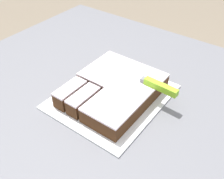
{
  "coord_description": "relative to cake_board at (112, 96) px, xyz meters",
  "views": [
    {
      "loc": [
        0.36,
        -0.56,
        1.49
      ],
      "look_at": [
        -0.05,
        -0.01,
        0.93
      ],
      "focal_mm": 42.0,
      "sensor_mm": 36.0,
      "label": 1
    }
  ],
  "objects": [
    {
      "name": "countertop",
      "position": [
        0.05,
        0.01,
        -0.45
      ],
      "size": [
        1.4,
        1.1,
        0.9
      ],
      "color": "slate",
      "rests_on": "ground_plane"
    },
    {
      "name": "cake",
      "position": [
        0.0,
        0.0,
        0.03
      ],
      "size": [
        0.26,
        0.32,
        0.06
      ],
      "color": "#472814",
      "rests_on": "cake_board"
    },
    {
      "name": "cake_board",
      "position": [
        0.0,
        0.0,
        0.0
      ],
      "size": [
        0.33,
        0.39,
        0.01
      ],
      "color": "white",
      "rests_on": "countertop"
    },
    {
      "name": "knife",
      "position": [
        0.12,
        0.07,
        0.07
      ],
      "size": [
        0.3,
        0.03,
        0.02
      ],
      "rotation": [
        0.0,
        0.0,
        3.1
      ],
      "color": "silver",
      "rests_on": "cake"
    }
  ]
}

